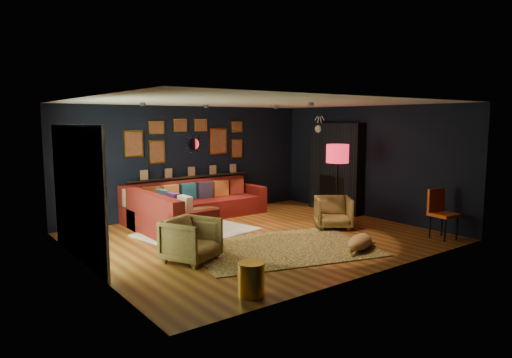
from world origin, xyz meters
TOP-DOWN VIEW (x-y plane):
  - floor at (0.00, 0.00)m, footprint 6.50×6.50m
  - room_walls at (0.00, 0.00)m, footprint 6.50×6.50m
  - sectional at (-0.61, 1.81)m, footprint 3.41×2.69m
  - ledge at (0.00, 2.68)m, footprint 3.20×0.12m
  - gallery_wall at (-0.01, 2.72)m, footprint 3.15×0.04m
  - sunburst_mirror at (0.10, 2.72)m, footprint 0.47×0.16m
  - fireplace at (3.09, 0.90)m, footprint 0.31×1.60m
  - deer_head at (3.14, 1.40)m, footprint 0.50×0.28m
  - sliding_door at (-3.22, 0.60)m, footprint 0.06×2.80m
  - ceiling_spots at (-0.00, 0.80)m, footprint 3.30×2.50m
  - shag_rug at (-0.80, 0.99)m, footprint 2.46×1.99m
  - leopard_rug at (-0.14, -0.91)m, footprint 3.57×2.96m
  - coffee_table at (-0.42, 1.39)m, footprint 0.79×0.64m
  - pouf at (-1.30, 1.50)m, footprint 0.58×0.58m
  - armchair_left at (-1.81, -0.60)m, footprint 0.98×0.95m
  - armchair_right at (1.70, -0.36)m, footprint 0.98×0.97m
  - gold_stool at (-1.89, -2.35)m, footprint 0.35×0.35m
  - orange_chair at (2.76, -2.17)m, footprint 0.50×0.50m
  - floor_lamp at (2.02, -0.15)m, footprint 0.48×0.48m
  - dog at (0.88, -1.80)m, footprint 1.24×0.94m

SIDE VIEW (x-z plane):
  - floor at x=0.00m, z-range 0.00..0.00m
  - leopard_rug at x=-0.14m, z-range 0.00..0.02m
  - shag_rug at x=-0.80m, z-range 0.00..0.03m
  - dog at x=0.88m, z-range 0.02..0.37m
  - pouf at x=-1.30m, z-range 0.03..0.41m
  - gold_stool at x=-1.89m, z-range 0.00..0.44m
  - coffee_table at x=-0.42m, z-range 0.14..0.50m
  - sectional at x=-0.61m, z-range -0.11..0.75m
  - armchair_right at x=1.70m, z-range 0.00..0.74m
  - armchair_left at x=-1.81m, z-range 0.00..0.77m
  - orange_chair at x=2.76m, z-range 0.09..1.04m
  - ledge at x=0.00m, z-range 0.90..0.94m
  - fireplace at x=3.09m, z-range -0.08..2.12m
  - sliding_door at x=-3.22m, z-range 0.00..2.20m
  - floor_lamp at x=2.02m, z-range 0.61..2.36m
  - room_walls at x=0.00m, z-range -1.66..4.84m
  - sunburst_mirror at x=0.10m, z-range 1.46..1.93m
  - gallery_wall at x=-0.01m, z-range 1.30..2.32m
  - deer_head at x=3.14m, z-range 1.83..2.28m
  - ceiling_spots at x=0.00m, z-range 2.53..2.59m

